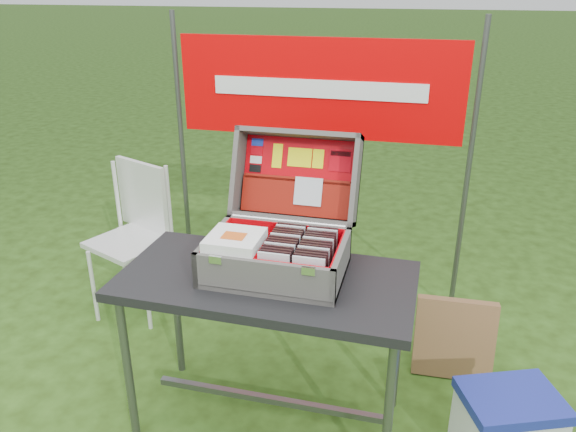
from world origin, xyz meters
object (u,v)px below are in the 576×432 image
(cooler, at_px, (507,428))
(cardboard_box, at_px, (454,339))
(chair, at_px, (131,244))
(suitcase, at_px, (279,212))
(table, at_px, (268,353))

(cooler, bearing_deg, cardboard_box, 88.74)
(chair, bearing_deg, cardboard_box, 18.30)
(cooler, xyz_separation_m, cardboard_box, (-0.20, 0.54, 0.04))
(cooler, distance_m, chair, 2.17)
(suitcase, distance_m, cooler, 1.28)
(table, height_order, cooler, table)
(suitcase, distance_m, cardboard_box, 1.20)
(cardboard_box, bearing_deg, suitcase, -151.12)
(table, distance_m, suitcase, 0.63)
(table, distance_m, cardboard_box, 0.99)
(cooler, height_order, cardboard_box, cardboard_box)
(table, relative_size, cooler, 3.13)
(table, distance_m, cooler, 1.03)
(table, bearing_deg, suitcase, 73.75)
(cooler, distance_m, cardboard_box, 0.57)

